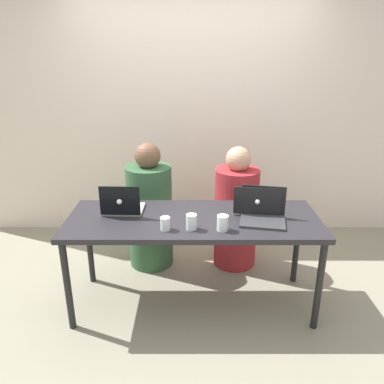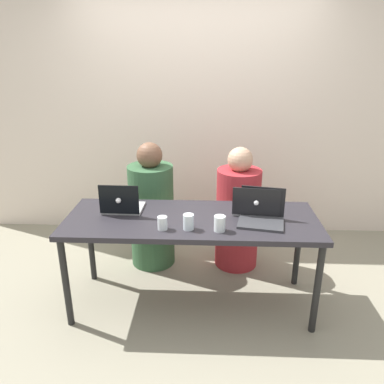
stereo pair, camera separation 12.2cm
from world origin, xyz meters
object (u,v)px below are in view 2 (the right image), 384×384
person_on_right (238,215)px  laptop_back_right (256,207)px  person_on_left (152,212)px  water_glass_center (188,223)px  laptop_front_right (261,215)px  laptop_back_left (122,205)px  water_glass_right (220,224)px  water_glass_left (162,224)px

person_on_right → laptop_back_right: 0.60m
person_on_left → water_glass_center: 0.94m
laptop_back_right → water_glass_center: 0.58m
laptop_back_right → water_glass_center: size_ratio=3.42×
person_on_left → laptop_front_right: size_ratio=3.26×
laptop_back_left → water_glass_right: bearing=159.3°
person_on_left → laptop_back_right: (0.89, -0.52, 0.28)m
person_on_right → laptop_back_right: (0.09, -0.52, 0.30)m
laptop_front_right → water_glass_left: size_ratio=3.84×
water_glass_left → water_glass_center: water_glass_center is taller
water_glass_left → water_glass_center: bearing=2.9°
person_on_right → laptop_back_right: size_ratio=3.03×
person_on_right → laptop_back_left: size_ratio=3.73×
water_glass_right → water_glass_center: (-0.22, 0.02, 0.00)m
person_on_left → water_glass_left: (0.20, -0.82, 0.27)m
laptop_back_right → water_glass_left: size_ratio=4.01×
laptop_back_right → laptop_front_right: size_ratio=1.05×
laptop_back_left → laptop_front_right: bearing=173.9°
water_glass_right → water_glass_left: bearing=179.0°
person_on_left → water_glass_right: person_on_left is taller
person_on_left → person_on_right: person_on_left is taller
water_glass_center → water_glass_left: bearing=-177.1°
person_on_right → water_glass_right: size_ratio=10.41×
laptop_back_left → water_glass_right: laptop_back_left is taller
water_glass_right → water_glass_center: size_ratio=0.99×
laptop_front_right → water_glass_right: bearing=-141.2°
person_on_left → laptop_back_right: person_on_left is taller
laptop_back_left → person_on_left: bearing=-104.0°
water_glass_left → person_on_right: bearing=54.2°
laptop_back_left → water_glass_left: size_ratio=3.25×
person_on_right → laptop_back_left: bearing=20.0°
water_glass_center → laptop_front_right: bearing=15.8°
person_on_left → laptop_back_left: bearing=86.0°
water_glass_right → laptop_back_left: bearing=157.8°
laptop_front_right → water_glass_center: bearing=-153.5°
person_on_right → water_glass_center: bearing=54.0°
laptop_back_right → water_glass_left: (-0.68, -0.30, -0.01)m
water_glass_center → person_on_right: bearing=63.2°
water_glass_center → laptop_back_right: bearing=30.5°
water_glass_center → laptop_back_left: bearing=151.4°
person_on_left → laptop_front_right: (0.91, -0.67, 0.28)m
laptop_front_right → person_on_right: bearing=110.4°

